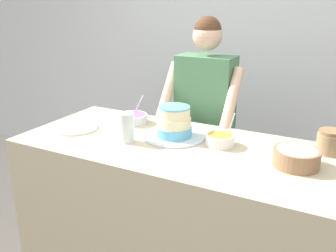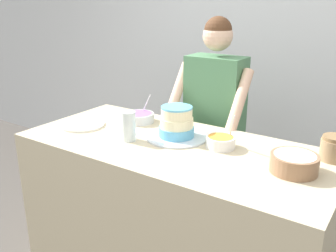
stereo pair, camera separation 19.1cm
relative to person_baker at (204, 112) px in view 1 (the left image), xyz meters
The scene contains 10 objects.
wall_back 0.90m from the person_baker, 84.83° to the left, with size 10.00×0.05×2.60m.
counter 0.76m from the person_baker, 82.88° to the right, with size 1.67×0.76×0.94m.
person_baker is the anchor object (origin of this frame).
cake 0.52m from the person_baker, 86.29° to the right, with size 0.34×0.34×0.18m.
frosting_bowl_white 0.91m from the person_baker, 40.14° to the right, with size 0.21×0.21×0.08m.
frosting_bowl_orange 0.59m from the person_baker, 59.53° to the right, with size 0.15×0.15×0.19m.
frosting_bowl_purple 0.51m from the person_baker, 127.52° to the right, with size 0.18×0.18×0.17m.
drinking_glass 0.71m from the person_baker, 103.08° to the right, with size 0.08×0.08×0.16m.
ceramic_plate 0.85m from the person_baker, 129.89° to the right, with size 0.26×0.26×0.01m.
stoneware_jar 0.88m from the person_baker, 23.20° to the right, with size 0.13×0.13×0.12m.
Camera 1 is at (0.83, -1.26, 1.67)m, focal length 40.00 mm.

